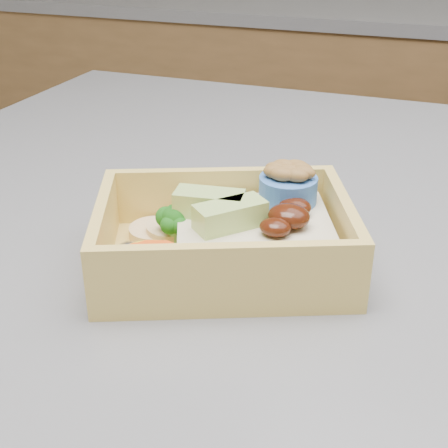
% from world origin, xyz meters
% --- Properties ---
extents(bento_box, '(0.23, 0.20, 0.07)m').
position_xyz_m(bento_box, '(-0.19, -0.18, 0.94)').
color(bento_box, '#DAB95A').
rests_on(bento_box, island).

